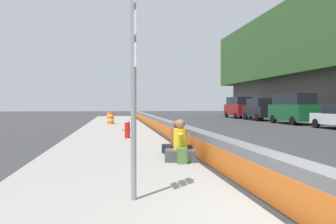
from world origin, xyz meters
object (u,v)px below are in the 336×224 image
(route_sign_post, at_px, (134,69))
(fire_hydrant, at_px, (127,128))
(parked_car_far, at_px, (260,109))
(seated_person_foreground, at_px, (180,148))
(seated_person_middle, at_px, (177,143))
(construction_barrel, at_px, (110,118))
(parked_car_midline, at_px, (293,108))
(backpack, at_px, (182,156))
(parked_car_farther, at_px, (238,107))

(route_sign_post, bearing_deg, fire_hydrant, -1.32)
(route_sign_post, relative_size, parked_car_far, 0.75)
(seated_person_foreground, relative_size, seated_person_middle, 1.08)
(fire_hydrant, distance_m, construction_barrel, 11.22)
(seated_person_foreground, xyz_separation_m, parked_car_midline, (17.55, -13.12, 0.86))
(seated_person_middle, relative_size, construction_barrel, 1.10)
(seated_person_middle, relative_size, parked_car_far, 0.22)
(fire_hydrant, xyz_separation_m, seated_person_foreground, (-6.37, -1.22, -0.10))
(backpack, height_order, parked_car_far, parked_car_far)
(route_sign_post, height_order, backpack, route_sign_post)
(parked_car_farther, bearing_deg, backpack, 156.84)
(seated_person_foreground, xyz_separation_m, parked_car_farther, (30.12, -13.02, 0.86))
(seated_person_foreground, relative_size, parked_car_farther, 0.22)
(fire_hydrant, relative_size, parked_car_far, 0.18)
(seated_person_middle, bearing_deg, parked_car_far, -29.59)
(fire_hydrant, distance_m, parked_car_far, 22.76)
(route_sign_post, xyz_separation_m, construction_barrel, (21.09, 0.70, -1.61))
(fire_hydrant, height_order, parked_car_far, parked_car_far)
(seated_person_foreground, distance_m, parked_car_farther, 32.83)
(fire_hydrant, relative_size, parked_car_midline, 0.17)
(fire_hydrant, xyz_separation_m, parked_car_farther, (23.75, -14.24, 0.77))
(seated_person_middle, distance_m, backpack, 1.74)
(seated_person_foreground, distance_m, seated_person_middle, 1.33)
(parked_car_midline, bearing_deg, parked_car_farther, 0.41)
(backpack, xyz_separation_m, parked_car_far, (24.49, -13.09, 0.85))
(construction_barrel, bearing_deg, parked_car_midline, -89.99)
(fire_hydrant, relative_size, construction_barrel, 0.93)
(seated_person_middle, bearing_deg, route_sign_post, 161.98)
(backpack, xyz_separation_m, parked_car_farther, (30.53, -13.06, 1.02))
(route_sign_post, xyz_separation_m, backpack, (3.14, -1.41, -1.90))
(seated_person_middle, bearing_deg, parked_car_midline, -38.65)
(seated_person_middle, distance_m, parked_car_far, 26.18)
(seated_person_foreground, xyz_separation_m, backpack, (-0.40, 0.03, -0.16))
(construction_barrel, bearing_deg, backpack, -173.29)
(backpack, bearing_deg, seated_person_middle, -5.63)
(fire_hydrant, distance_m, parked_car_midline, 18.19)
(parked_car_farther, bearing_deg, parked_car_far, -179.65)
(route_sign_post, bearing_deg, parked_car_farther, -23.26)
(seated_person_foreground, distance_m, parked_car_midline, 21.93)
(seated_person_foreground, distance_m, backpack, 0.43)
(route_sign_post, height_order, parked_car_far, route_sign_post)
(parked_car_midline, relative_size, parked_car_farther, 1.00)
(backpack, bearing_deg, parked_car_farther, -23.16)
(route_sign_post, height_order, seated_person_foreground, route_sign_post)
(backpack, bearing_deg, parked_car_far, -28.14)
(seated_person_foreground, bearing_deg, route_sign_post, 157.79)
(route_sign_post, xyz_separation_m, parked_car_farther, (33.66, -14.47, -0.88))
(route_sign_post, height_order, seated_person_middle, route_sign_post)
(seated_person_foreground, bearing_deg, parked_car_midline, -36.77)
(seated_person_foreground, bearing_deg, construction_barrel, 6.96)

